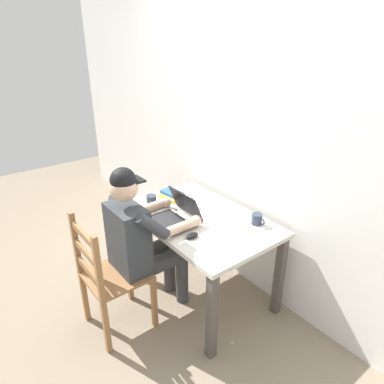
{
  "coord_description": "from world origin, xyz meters",
  "views": [
    {
      "loc": [
        1.81,
        -1.48,
        2.02
      ],
      "look_at": [
        -0.03,
        -0.05,
        0.95
      ],
      "focal_mm": 32.01,
      "sensor_mm": 36.0,
      "label": 1
    }
  ],
  "objects_px": {
    "seated_person": "(141,237)",
    "wooden_chair": "(109,277)",
    "desk": "(199,229)",
    "coffee_mug_white": "(188,201)",
    "coffee_mug_spare": "(152,201)",
    "laptop": "(176,215)",
    "book_stack_main": "(172,195)",
    "computer_mouse": "(192,236)",
    "coffee_mug_dark": "(257,220)"
  },
  "relations": [
    {
      "from": "seated_person",
      "to": "coffee_mug_white",
      "type": "relative_size",
      "value": 9.97
    },
    {
      "from": "seated_person",
      "to": "wooden_chair",
      "type": "bearing_deg",
      "value": -90.0
    },
    {
      "from": "coffee_mug_spare",
      "to": "seated_person",
      "type": "bearing_deg",
      "value": -43.45
    },
    {
      "from": "computer_mouse",
      "to": "coffee_mug_spare",
      "type": "bearing_deg",
      "value": 177.17
    },
    {
      "from": "computer_mouse",
      "to": "coffee_mug_dark",
      "type": "relative_size",
      "value": 0.85
    },
    {
      "from": "coffee_mug_dark",
      "to": "coffee_mug_spare",
      "type": "bearing_deg",
      "value": -147.68
    },
    {
      "from": "desk",
      "to": "wooden_chair",
      "type": "height_order",
      "value": "wooden_chair"
    },
    {
      "from": "wooden_chair",
      "to": "coffee_mug_spare",
      "type": "relative_size",
      "value": 7.81
    },
    {
      "from": "seated_person",
      "to": "coffee_mug_spare",
      "type": "relative_size",
      "value": 10.34
    },
    {
      "from": "wooden_chair",
      "to": "coffee_mug_spare",
      "type": "distance_m",
      "value": 0.69
    },
    {
      "from": "desk",
      "to": "book_stack_main",
      "type": "distance_m",
      "value": 0.44
    },
    {
      "from": "seated_person",
      "to": "coffee_mug_white",
      "type": "xyz_separation_m",
      "value": [
        -0.11,
        0.51,
        0.09
      ]
    },
    {
      "from": "coffee_mug_white",
      "to": "desk",
      "type": "bearing_deg",
      "value": -12.76
    },
    {
      "from": "wooden_chair",
      "to": "book_stack_main",
      "type": "bearing_deg",
      "value": 112.41
    },
    {
      "from": "desk",
      "to": "book_stack_main",
      "type": "height_order",
      "value": "book_stack_main"
    },
    {
      "from": "wooden_chair",
      "to": "desk",
      "type": "bearing_deg",
      "value": 82.7
    },
    {
      "from": "coffee_mug_dark",
      "to": "book_stack_main",
      "type": "bearing_deg",
      "value": -163.06
    },
    {
      "from": "coffee_mug_white",
      "to": "book_stack_main",
      "type": "bearing_deg",
      "value": -174.96
    },
    {
      "from": "computer_mouse",
      "to": "coffee_mug_dark",
      "type": "xyz_separation_m",
      "value": [
        0.16,
        0.49,
        0.03
      ]
    },
    {
      "from": "laptop",
      "to": "coffee_mug_dark",
      "type": "bearing_deg",
      "value": 45.81
    },
    {
      "from": "wooden_chair",
      "to": "computer_mouse",
      "type": "bearing_deg",
      "value": 60.4
    },
    {
      "from": "wooden_chair",
      "to": "coffee_mug_spare",
      "type": "bearing_deg",
      "value": 117.16
    },
    {
      "from": "computer_mouse",
      "to": "coffee_mug_spare",
      "type": "distance_m",
      "value": 0.58
    },
    {
      "from": "seated_person",
      "to": "book_stack_main",
      "type": "height_order",
      "value": "seated_person"
    },
    {
      "from": "desk",
      "to": "computer_mouse",
      "type": "distance_m",
      "value": 0.33
    },
    {
      "from": "wooden_chair",
      "to": "seated_person",
      "type": "bearing_deg",
      "value": 90.0
    },
    {
      "from": "desk",
      "to": "coffee_mug_white",
      "type": "height_order",
      "value": "coffee_mug_white"
    },
    {
      "from": "computer_mouse",
      "to": "book_stack_main",
      "type": "relative_size",
      "value": 0.48
    },
    {
      "from": "wooden_chair",
      "to": "laptop",
      "type": "xyz_separation_m",
      "value": [
        0.02,
        0.57,
        0.32
      ]
    },
    {
      "from": "computer_mouse",
      "to": "desk",
      "type": "bearing_deg",
      "value": 131.1
    },
    {
      "from": "seated_person",
      "to": "laptop",
      "type": "xyz_separation_m",
      "value": [
        0.02,
        0.29,
        0.1
      ]
    },
    {
      "from": "seated_person",
      "to": "wooden_chair",
      "type": "distance_m",
      "value": 0.36
    },
    {
      "from": "desk",
      "to": "coffee_mug_white",
      "type": "relative_size",
      "value": 9.7
    },
    {
      "from": "book_stack_main",
      "to": "desk",
      "type": "bearing_deg",
      "value": -3.91
    },
    {
      "from": "desk",
      "to": "book_stack_main",
      "type": "bearing_deg",
      "value": 176.09
    },
    {
      "from": "desk",
      "to": "computer_mouse",
      "type": "bearing_deg",
      "value": -48.9
    },
    {
      "from": "desk",
      "to": "seated_person",
      "type": "bearing_deg",
      "value": -101.6
    },
    {
      "from": "desk",
      "to": "coffee_mug_spare",
      "type": "relative_size",
      "value": 10.06
    },
    {
      "from": "laptop",
      "to": "book_stack_main",
      "type": "bearing_deg",
      "value": 149.45
    },
    {
      "from": "laptop",
      "to": "coffee_mug_spare",
      "type": "relative_size",
      "value": 2.74
    },
    {
      "from": "coffee_mug_white",
      "to": "coffee_mug_dark",
      "type": "height_order",
      "value": "coffee_mug_white"
    },
    {
      "from": "wooden_chair",
      "to": "coffee_mug_white",
      "type": "height_order",
      "value": "wooden_chair"
    },
    {
      "from": "book_stack_main",
      "to": "computer_mouse",
      "type": "bearing_deg",
      "value": -22.66
    },
    {
      "from": "coffee_mug_white",
      "to": "coffee_mug_spare",
      "type": "relative_size",
      "value": 1.04
    },
    {
      "from": "desk",
      "to": "coffee_mug_spare",
      "type": "height_order",
      "value": "coffee_mug_spare"
    },
    {
      "from": "computer_mouse",
      "to": "coffee_mug_white",
      "type": "distance_m",
      "value": 0.49
    },
    {
      "from": "coffee_mug_white",
      "to": "seated_person",
      "type": "bearing_deg",
      "value": -77.78
    },
    {
      "from": "coffee_mug_white",
      "to": "laptop",
      "type": "bearing_deg",
      "value": -58.51
    },
    {
      "from": "desk",
      "to": "wooden_chair",
      "type": "bearing_deg",
      "value": -97.3
    },
    {
      "from": "coffee_mug_spare",
      "to": "book_stack_main",
      "type": "relative_size",
      "value": 0.57
    }
  ]
}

